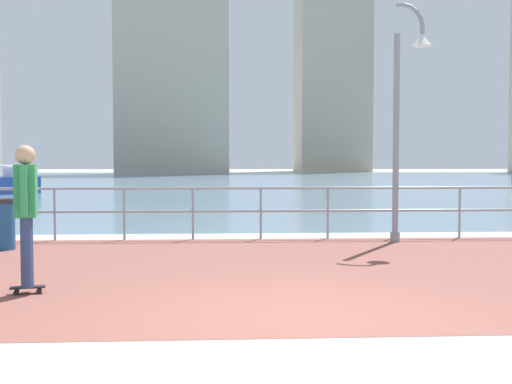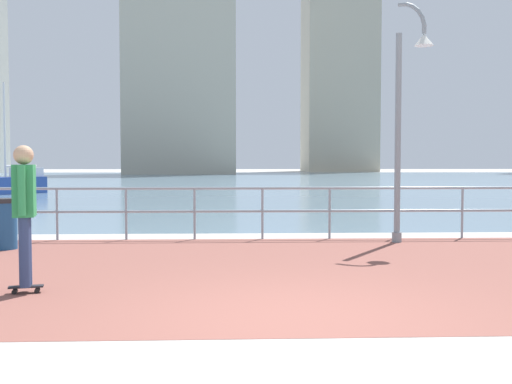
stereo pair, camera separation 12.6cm
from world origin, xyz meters
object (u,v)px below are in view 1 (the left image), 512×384
Objects in this scene: skateboarder at (26,205)px; sailboat_gray at (2,183)px; lamppost at (404,110)px; trash_bin at (2,224)px.

sailboat_gray is at bearing 110.83° from skateboarder.
sailboat_gray reaches higher than lamppost.
skateboarder is 25.16m from sailboat_gray.
lamppost is 0.83× the size of sailboat_gray.
lamppost is 7.43m from skateboarder.
trash_bin is at bearing -69.78° from sailboat_gray.
sailboat_gray is (-14.82, 19.22, -2.06)m from lamppost.
trash_bin is at bearing 113.97° from skateboarder.
skateboarder reaches higher than trash_bin.
sailboat_gray is (-8.94, 23.51, -0.54)m from skateboarder.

